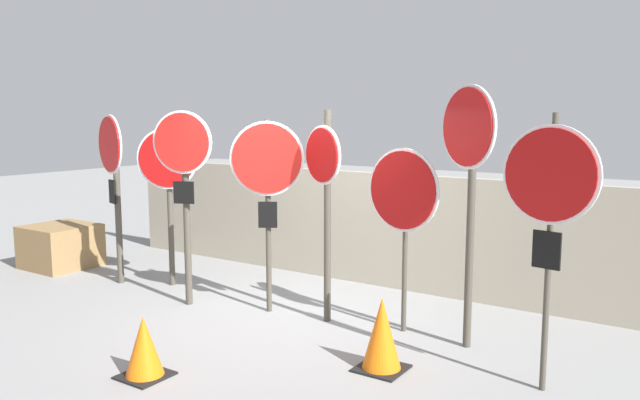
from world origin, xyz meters
The scene contains 13 objects.
ground_plane centered at (0.00, 0.00, 0.00)m, with size 40.00×40.00×0.00m, color gray.
fence_back centered at (0.00, 1.89, 0.80)m, with size 9.13×0.12×1.61m.
stop_sign_0 centered at (-3.00, -0.14, 1.66)m, with size 0.80×0.29×2.42m.
stop_sign_1 centered at (-2.25, 0.20, 1.59)m, with size 0.74×0.46×2.24m.
stop_sign_2 centered at (-1.39, -0.32, 1.71)m, with size 0.74×0.30×2.47m.
stop_sign_3 centered at (-0.35, 0.02, 1.72)m, with size 0.77×0.50×2.36m.
stop_sign_4 centered at (0.41, 0.12, 1.63)m, with size 0.64×0.28×2.47m.
stop_sign_5 centered at (1.32, 0.29, 1.51)m, with size 0.91×0.19×2.06m.
stop_sign_6 centered at (2.07, 0.24, 1.93)m, with size 0.73×0.48×2.72m.
stop_sign_7 centered at (3.02, -0.40, 1.76)m, with size 0.84×0.18×2.43m.
traffic_cone_0 centered at (-0.11, -2.11, 0.29)m, with size 0.43×0.43×0.58m.
traffic_cone_1 centered at (1.63, -0.75, 0.35)m, with size 0.45×0.45×0.71m.
storage_crate centered at (-4.56, 0.01, 0.34)m, with size 0.99×0.97×0.68m.
Camera 1 is at (4.31, -5.79, 2.41)m, focal length 35.00 mm.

